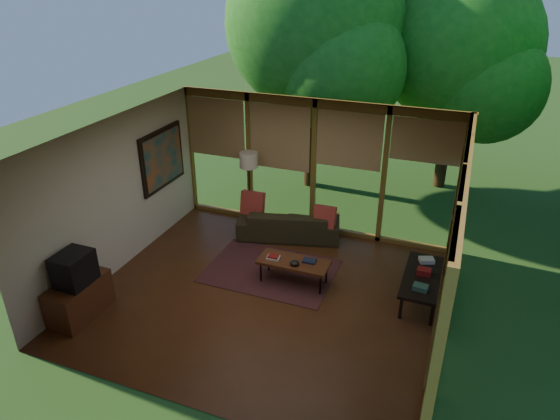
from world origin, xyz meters
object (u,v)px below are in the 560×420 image
at_px(television, 74,269).
at_px(side_console, 423,278).
at_px(media_cabinet, 79,299).
at_px(floor_lamp, 249,164).
at_px(sofa, 289,223).
at_px(coffee_table, 294,263).

bearing_deg(television, side_console, 25.31).
relative_size(media_cabinet, television, 1.82).
relative_size(media_cabinet, side_console, 0.71).
distance_m(media_cabinet, floor_lamp, 3.93).
height_order(sofa, media_cabinet, media_cabinet).
bearing_deg(coffee_table, television, -143.88).
bearing_deg(media_cabinet, television, 0.00).
xyz_separation_m(sofa, media_cabinet, (-2.14, -3.51, 0.01)).
xyz_separation_m(floor_lamp, side_console, (3.58, -1.26, -1.00)).
bearing_deg(side_console, coffee_table, -172.36).
bearing_deg(floor_lamp, coffee_table, -45.83).
distance_m(sofa, coffee_table, 1.63).
height_order(floor_lamp, coffee_table, floor_lamp).
bearing_deg(side_console, floor_lamp, 160.69).
bearing_deg(coffee_table, floor_lamp, 134.17).
bearing_deg(floor_lamp, sofa, -2.85).
xyz_separation_m(media_cabinet, coffee_table, (2.78, 2.01, 0.09)).
distance_m(sofa, floor_lamp, 1.40).
relative_size(television, coffee_table, 0.46).
xyz_separation_m(sofa, floor_lamp, (-0.85, 0.04, 1.11)).
height_order(sofa, television, television).
relative_size(media_cabinet, floor_lamp, 0.61).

